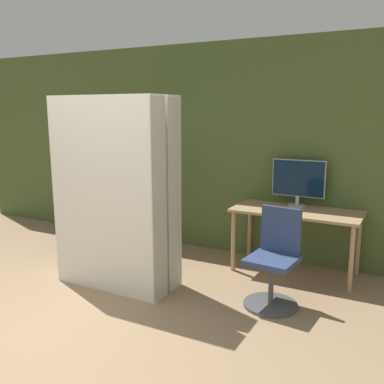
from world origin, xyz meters
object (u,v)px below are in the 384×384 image
office_chair (274,267)px  mattress_far (125,190)px  mattress_near (108,195)px  monitor (298,180)px  bookshelf (97,177)px

office_chair → mattress_far: size_ratio=0.47×
office_chair → mattress_near: (-1.64, -0.42, 0.62)m
mattress_near → mattress_far: (0.00, 0.30, -0.00)m
monitor → mattress_near: mattress_near is taller
bookshelf → monitor: bearing=0.1°
mattress_far → office_chair: bearing=4.4°
office_chair → mattress_far: 1.76m
mattress_far → mattress_near: bearing=-90.0°
mattress_near → mattress_far: bearing=90.0°
monitor → mattress_near: 2.20m
mattress_near → bookshelf: bearing=133.2°
bookshelf → mattress_near: bearing=-46.8°
bookshelf → mattress_near: 2.13m
monitor → bookshelf: size_ratio=0.36×
monitor → mattress_far: bearing=-141.0°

